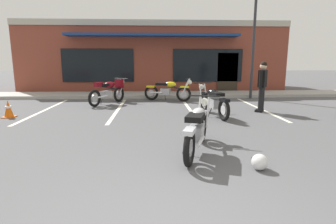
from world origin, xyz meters
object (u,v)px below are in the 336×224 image
at_px(motorcycle_silver_naked, 213,101).
at_px(motorcycle_foreground_classic, 197,128).
at_px(person_in_black_shirt, 262,84).
at_px(helmet_on_pavement, 259,162).
at_px(motorcycle_black_cruiser, 168,90).
at_px(traffic_cone, 8,109).
at_px(parking_lot_lamp_post, 255,29).
at_px(motorcycle_green_cafe_racer, 109,91).

bearing_deg(motorcycle_silver_naked, motorcycle_foreground_classic, -107.26).
height_order(motorcycle_silver_naked, person_in_black_shirt, person_in_black_shirt).
relative_size(motorcycle_foreground_classic, helmet_on_pavement, 7.84).
xyz_separation_m(motorcycle_black_cruiser, helmet_on_pavement, (1.06, -7.46, -0.33)).
distance_m(motorcycle_black_cruiser, helmet_on_pavement, 7.54).
relative_size(motorcycle_black_cruiser, helmet_on_pavement, 7.78).
bearing_deg(traffic_cone, motorcycle_silver_naked, -0.91).
height_order(helmet_on_pavement, parking_lot_lamp_post, parking_lot_lamp_post).
bearing_deg(traffic_cone, helmet_on_pavement, -35.54).
distance_m(motorcycle_green_cafe_racer, person_in_black_shirt, 5.74).
bearing_deg(traffic_cone, motorcycle_black_cruiser, 31.84).
bearing_deg(motorcycle_black_cruiser, parking_lot_lamp_post, 6.97).
distance_m(motorcycle_silver_naked, motorcycle_green_cafe_racer, 4.43).
height_order(motorcycle_black_cruiser, traffic_cone, motorcycle_black_cruiser).
bearing_deg(person_in_black_shirt, parking_lot_lamp_post, 75.31).
height_order(motorcycle_black_cruiser, motorcycle_green_cafe_racer, same).
height_order(helmet_on_pavement, traffic_cone, traffic_cone).
bearing_deg(motorcycle_black_cruiser, person_in_black_shirt, -41.47).
height_order(motorcycle_foreground_classic, motorcycle_green_cafe_racer, same).
bearing_deg(motorcycle_silver_naked, motorcycle_green_cafe_racer, 144.48).
bearing_deg(traffic_cone, motorcycle_foreground_classic, -33.32).
height_order(motorcycle_black_cruiser, parking_lot_lamp_post, parking_lot_lamp_post).
relative_size(helmet_on_pavement, parking_lot_lamp_post, 0.06).
xyz_separation_m(motorcycle_foreground_classic, motorcycle_silver_naked, (1.04, 3.33, 0.00)).
relative_size(motorcycle_foreground_classic, motorcycle_black_cruiser, 1.01).
relative_size(motorcycle_black_cruiser, parking_lot_lamp_post, 0.43).
height_order(motorcycle_silver_naked, motorcycle_green_cafe_racer, same).
distance_m(person_in_black_shirt, traffic_cone, 8.06).
relative_size(motorcycle_green_cafe_racer, person_in_black_shirt, 1.12).
bearing_deg(motorcycle_foreground_classic, motorcycle_black_cruiser, 91.82).
height_order(motorcycle_black_cruiser, motorcycle_silver_naked, same).
distance_m(helmet_on_pavement, parking_lot_lamp_post, 8.88).
height_order(motorcycle_foreground_classic, motorcycle_silver_naked, same).
distance_m(motorcycle_foreground_classic, motorcycle_silver_naked, 3.49).
bearing_deg(motorcycle_foreground_classic, helmet_on_pavement, -46.73).
relative_size(motorcycle_silver_naked, traffic_cone, 3.93).
distance_m(motorcycle_black_cruiser, motorcycle_silver_naked, 3.45).
relative_size(motorcycle_green_cafe_racer, helmet_on_pavement, 7.20).
xyz_separation_m(motorcycle_foreground_classic, parking_lot_lamp_post, (3.61, 7.02, 2.59)).
bearing_deg(traffic_cone, parking_lot_lamp_post, 22.08).
bearing_deg(parking_lot_lamp_post, motorcycle_foreground_classic, -117.22).
height_order(motorcycle_green_cafe_racer, parking_lot_lamp_post, parking_lot_lamp_post).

